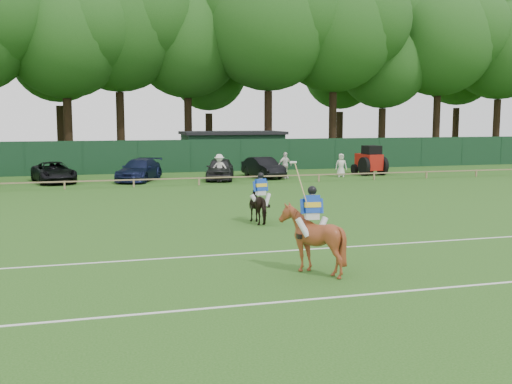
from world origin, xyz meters
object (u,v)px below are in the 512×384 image
object	(u,v)px
horse_dark	(261,205)
sedan_navy	(139,170)
horse_chestnut	(312,239)
spectator_mid	(285,165)
hatch_grey	(220,169)
spectator_right	(341,165)
tractor	(370,161)
estate_black	(263,167)
utility_shed	(232,149)
spectator_left	(219,168)
suv_black	(54,172)

from	to	relation	value
horse_dark	sedan_navy	world-z (taller)	sedan_navy
horse_chestnut	spectator_mid	distance (m)	25.31
hatch_grey	spectator_right	world-z (taller)	spectator_right
tractor	spectator_mid	bearing A→B (deg)	-177.71
estate_black	sedan_navy	bearing A→B (deg)	169.01
utility_shed	tractor	xyz separation A→B (m)	(8.33, -8.64, -0.52)
spectator_right	horse_chestnut	bearing A→B (deg)	-100.69
sedan_navy	estate_black	distance (m)	8.57
utility_shed	spectator_mid	bearing A→B (deg)	-81.17
estate_black	spectator_mid	world-z (taller)	spectator_mid
horse_chestnut	hatch_grey	bearing A→B (deg)	-90.14
hatch_grey	estate_black	size ratio (longest dim) A/B	1.01
spectator_mid	spectator_left	bearing A→B (deg)	174.21
spectator_left	spectator_mid	bearing A→B (deg)	33.07
utility_shed	sedan_navy	bearing A→B (deg)	-134.87
estate_black	spectator_mid	size ratio (longest dim) A/B	2.36
horse_chestnut	estate_black	bearing A→B (deg)	-97.11
estate_black	spectator_mid	bearing A→B (deg)	-47.48
horse_dark	spectator_mid	world-z (taller)	spectator_mid
spectator_right	hatch_grey	bearing A→B (deg)	-167.47
sedan_navy	utility_shed	xyz separation A→B (m)	(8.37, 8.40, 0.82)
suv_black	utility_shed	xyz separation A→B (m)	(13.79, 8.01, 0.87)
horse_chestnut	spectator_mid	world-z (taller)	horse_chestnut
spectator_mid	spectator_right	xyz separation A→B (m)	(4.20, -0.00, -0.09)
estate_black	spectator_right	xyz separation A→B (m)	(5.48, -0.97, 0.12)
sedan_navy	hatch_grey	bearing A→B (deg)	15.35
estate_black	spectator_mid	distance (m)	1.62
estate_black	spectator_left	size ratio (longest dim) A/B	2.39
utility_shed	tractor	bearing A→B (deg)	-46.05
estate_black	utility_shed	bearing A→B (deg)	81.08
estate_black	tractor	bearing A→B (deg)	-11.13
spectator_right	utility_shed	size ratio (longest dim) A/B	0.20
horse_dark	tractor	distance (m)	21.81
spectator_right	utility_shed	bearing A→B (deg)	135.56
utility_shed	tractor	world-z (taller)	utility_shed
horse_chestnut	hatch_grey	world-z (taller)	horse_chestnut
estate_black	spectator_left	distance (m)	3.93
hatch_grey	estate_black	world-z (taller)	hatch_grey
horse_dark	hatch_grey	world-z (taller)	hatch_grey
horse_chestnut	suv_black	distance (m)	26.92
suv_black	tractor	distance (m)	22.13
horse_chestnut	suv_black	world-z (taller)	horse_chestnut
suv_black	utility_shed	distance (m)	15.98
suv_black	spectator_left	size ratio (longest dim) A/B	2.66
horse_dark	horse_chestnut	bearing A→B (deg)	75.87
estate_black	spectator_left	xyz separation A→B (m)	(-3.52, -1.74, 0.19)
spectator_left	spectator_right	distance (m)	9.03
spectator_right	tractor	xyz separation A→B (m)	(2.65, 0.85, 0.19)
sedan_navy	spectator_right	xyz separation A→B (m)	(14.05, -1.08, 0.10)
utility_shed	spectator_left	bearing A→B (deg)	-107.94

